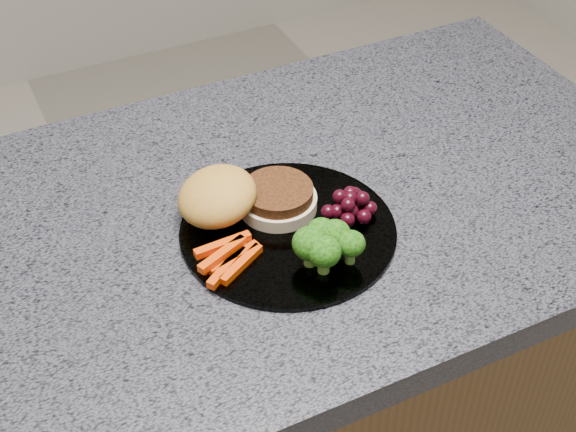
# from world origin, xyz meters

# --- Properties ---
(countertop) EXTENTS (1.20, 0.60, 0.04)m
(countertop) POSITION_xyz_m (0.00, 0.00, 0.88)
(countertop) COLOR #494952
(countertop) RESTS_ON island_cabinet
(plate) EXTENTS (0.26, 0.26, 0.01)m
(plate) POSITION_xyz_m (0.06, -0.05, 0.90)
(plate) COLOR white
(plate) RESTS_ON countertop
(burger) EXTENTS (0.17, 0.11, 0.05)m
(burger) POSITION_xyz_m (0.02, -0.00, 0.93)
(burger) COLOR beige
(burger) RESTS_ON plate
(carrot_sticks) EXTENTS (0.08, 0.06, 0.02)m
(carrot_sticks) POSITION_xyz_m (-0.02, -0.08, 0.91)
(carrot_sticks) COLOR #CD3803
(carrot_sticks) RESTS_ON plate
(broccoli) EXTENTS (0.08, 0.07, 0.05)m
(broccoli) POSITION_xyz_m (0.08, -0.12, 0.93)
(broccoli) COLOR olive
(broccoli) RESTS_ON plate
(grape_bunch) EXTENTS (0.07, 0.06, 0.03)m
(grape_bunch) POSITION_xyz_m (0.14, -0.06, 0.92)
(grape_bunch) COLOR black
(grape_bunch) RESTS_ON plate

